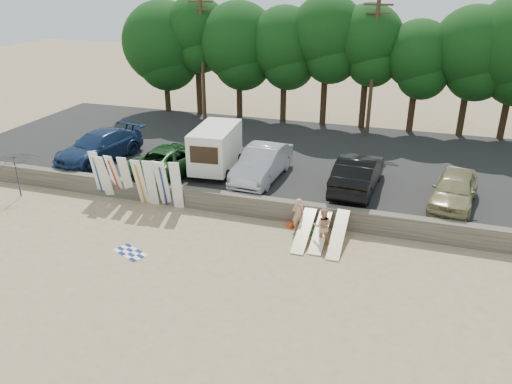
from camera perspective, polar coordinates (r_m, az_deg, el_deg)
ground at (r=21.17m, az=2.17°, el=-6.80°), size 120.00×120.00×0.00m
seawall at (r=23.50m, az=4.18°, el=-2.20°), size 44.00×0.50×1.00m
parking_lot at (r=30.34m, az=7.60°, el=3.44°), size 44.00×14.50×0.70m
treeline at (r=35.88m, az=9.31°, el=16.52°), size 33.14×6.23×9.10m
utility_poles at (r=34.14m, az=13.26°, el=14.11°), size 25.80×0.26×9.00m
box_trailer at (r=27.25m, az=-4.65°, el=5.14°), size 2.54×4.12×2.51m
car_0 at (r=30.51m, az=-17.51°, el=5.00°), size 3.61×6.15×1.67m
car_1 at (r=27.67m, az=-9.50°, el=3.79°), size 3.43×5.93×1.55m
car_2 at (r=26.34m, az=0.69°, el=3.30°), size 2.15×5.35×1.73m
car_3 at (r=25.47m, az=11.55°, el=2.13°), size 2.23×5.52×1.78m
car_4 at (r=25.05m, az=21.73°, el=0.26°), size 2.62×4.89×1.58m
surfboard_upright_0 at (r=26.91m, az=-17.62°, el=1.96°), size 0.50×0.52×2.57m
surfboard_upright_1 at (r=26.49m, az=-16.92°, el=1.62°), size 0.55×0.88×2.49m
surfboard_upright_2 at (r=26.37m, az=-15.80°, el=1.67°), size 0.62×0.88×2.51m
surfboard_upright_3 at (r=26.01m, az=-14.56°, el=1.51°), size 0.58×0.84×2.51m
surfboard_upright_4 at (r=25.40m, az=-13.09°, el=1.13°), size 0.51×0.75×2.52m
surfboard_upright_5 at (r=25.10m, az=-11.94°, el=0.99°), size 0.60×0.73×2.54m
surfboard_upright_6 at (r=24.88m, az=-10.55°, el=0.88°), size 0.57×0.79×2.52m
surfboard_upright_7 at (r=24.96m, az=-10.74°, el=0.95°), size 0.53×0.73×2.53m
surfboard_upright_8 at (r=24.54m, az=-9.07°, el=0.72°), size 0.58×0.60×2.57m
surfboard_low_0 at (r=21.95m, az=5.55°, el=-4.27°), size 0.56×2.88×0.97m
surfboard_low_1 at (r=21.98m, az=7.45°, el=-4.30°), size 0.56×2.88×0.99m
surfboard_low_2 at (r=21.69m, az=9.38°, el=-4.76°), size 0.56×2.86×1.04m
beachgoer_a at (r=22.55m, az=4.83°, el=-2.57°), size 0.69×0.62×1.58m
beachgoer_b at (r=21.57m, az=7.61°, el=-3.88°), size 0.92×0.78×1.65m
cooler at (r=22.49m, az=6.51°, el=-4.53°), size 0.41×0.34×0.32m
gear_bag at (r=23.09m, az=3.94°, el=-3.77°), size 0.37×0.34×0.22m
beach_towel at (r=21.72m, az=-14.16°, el=-6.71°), size 1.99×1.99×0.00m
beach_umbrella at (r=28.58m, az=-25.52°, el=1.70°), size 3.52×3.50×2.32m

